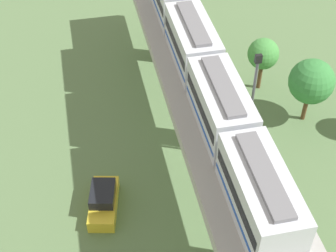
% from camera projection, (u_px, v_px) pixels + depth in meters
% --- Properties ---
extents(ground_plane, '(120.00, 120.00, 0.00)m').
position_uv_depth(ground_plane, '(193.00, 140.00, 39.84)').
color(ground_plane, '#5B7A4C').
extents(viaduct, '(5.20, 35.80, 6.96)m').
position_uv_depth(viaduct, '(195.00, 87.00, 36.10)').
color(viaduct, '#A8A59E').
rests_on(viaduct, ground).
extents(train, '(2.64, 27.45, 3.24)m').
position_uv_depth(train, '(206.00, 72.00, 32.39)').
color(train, silver).
rests_on(train, viaduct).
extents(parked_car_yellow, '(2.66, 4.49, 1.76)m').
position_uv_depth(parked_car_yellow, '(104.00, 201.00, 34.44)').
color(parked_car_yellow, yellow).
rests_on(parked_car_yellow, ground).
extents(tree_near_viaduct, '(2.69, 2.69, 4.96)m').
position_uv_depth(tree_near_viaduct, '(263.00, 54.00, 42.38)').
color(tree_near_viaduct, brown).
rests_on(tree_near_viaduct, ground).
extents(tree_far_corner, '(3.62, 3.62, 5.72)m').
position_uv_depth(tree_far_corner, '(311.00, 82.00, 39.11)').
color(tree_far_corner, brown).
rests_on(tree_far_corner, ground).
extents(signal_post, '(0.44, 0.28, 9.56)m').
position_uv_depth(signal_post, '(251.00, 105.00, 34.86)').
color(signal_post, '#4C4C51').
rests_on(signal_post, ground).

